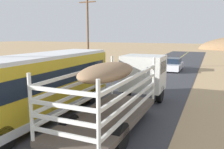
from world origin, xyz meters
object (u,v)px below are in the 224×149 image
at_px(livestock_truck, 132,79).
at_px(bus, 39,85).
at_px(power_pole_mid, 88,31).
at_px(car_far, 173,65).

height_order(livestock_truck, bus, bus).
bearing_deg(power_pole_mid, bus, -68.31).
bearing_deg(livestock_truck, power_pole_mid, 128.30).
distance_m(livestock_truck, power_pole_mid, 16.62).
height_order(livestock_truck, car_far, livestock_truck).
distance_m(car_far, power_pole_mid, 11.10).
distance_m(bus, power_pole_mid, 17.33).
bearing_deg(car_far, livestock_truck, -89.40).
xyz_separation_m(livestock_truck, car_far, (-0.16, 15.67, -1.10)).
relative_size(livestock_truck, car_far, 2.20).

